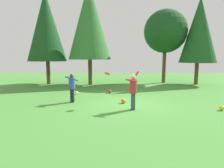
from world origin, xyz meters
The scene contains 12 objects.
ground_plane centered at (0.00, 0.00, 0.00)m, with size 40.00×40.00×0.00m, color #478C38.
person_thrower centered at (0.13, -0.88, 1.00)m, with size 0.66×0.66×1.85m.
person_catcher centered at (-3.09, 0.57, 0.93)m, with size 0.67×0.63×1.58m.
frisbee centered at (-1.11, -0.11, 1.65)m, with size 0.36×0.35×0.15m.
ball_white centered at (-3.33, 2.84, 0.11)m, with size 0.21×0.21×0.21m, color white.
ball_orange centered at (-0.26, 0.37, 0.13)m, with size 0.26×0.26×0.26m, color orange.
ball_yellow centered at (4.31, -0.92, 0.11)m, with size 0.23×0.23×0.23m, color yellow.
ball_red centered at (-1.10, 3.26, 0.13)m, with size 0.25×0.25×0.25m, color red.
tree_far_right centered at (6.75, 7.84, 4.86)m, with size 3.25×3.25×7.77m.
tree_far_left centered at (-6.94, 7.70, 5.19)m, with size 3.47×3.47×8.30m.
tree_left centered at (-2.99, 7.32, 5.60)m, with size 3.74×3.74×8.94m.
tree_right centered at (4.04, 8.97, 4.90)m, with size 4.07×4.07×6.96m.
Camera 1 is at (-0.69, -9.63, 2.48)m, focal length 30.27 mm.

